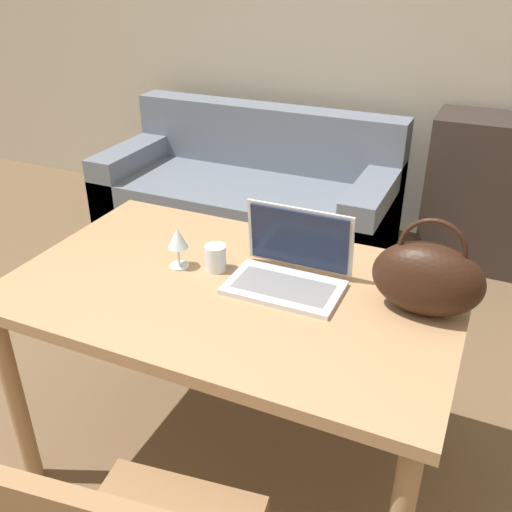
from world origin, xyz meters
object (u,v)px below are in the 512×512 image
Objects in this scene: wine_glass at (178,240)px; laptop at (291,264)px; couch at (249,199)px; handbag at (428,278)px; drinking_glass at (216,258)px.

laptop is at bearing 9.68° from wine_glass.
wine_glass is (0.53, -1.69, 0.59)m from couch.
handbag is at bearing 4.29° from wine_glass.
handbag is (0.41, -0.00, 0.05)m from laptop.
laptop is (0.90, -1.62, 0.55)m from couch.
drinking_glass is (-0.25, -0.03, -0.02)m from laptop.
handbag is (0.67, 0.03, 0.07)m from drinking_glass.
drinking_glass is at bearing -177.69° from handbag.
wine_glass is at bearing -165.05° from drinking_glass.
laptop is 2.50× the size of wine_glass.
handbag reaches higher than wine_glass.
laptop is 1.12× the size of handbag.
couch is 5.17× the size of laptop.
handbag reaches higher than laptop.
handbag is at bearing -0.62° from laptop.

